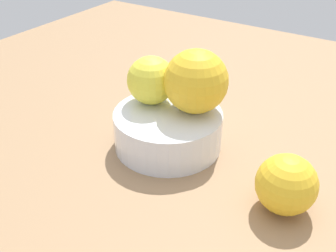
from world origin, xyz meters
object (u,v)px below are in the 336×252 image
object	(u,v)px
fruit_bowl	(168,130)
orange_in_bowl_0	(196,81)
orange_loose_0	(286,184)
orange_in_bowl_1	(151,80)

from	to	relation	value
fruit_bowl	orange_in_bowl_0	world-z (taller)	orange_in_bowl_0
orange_loose_0	fruit_bowl	bearing A→B (deg)	168.80
orange_in_bowl_0	orange_in_bowl_1	distance (cm)	6.37
orange_in_bowl_0	orange_in_bowl_1	bearing A→B (deg)	-168.10
orange_in_bowl_0	orange_loose_0	size ratio (longest dim) A/B	1.24
orange_in_bowl_0	orange_loose_0	world-z (taller)	orange_in_bowl_0
fruit_bowl	orange_in_bowl_0	xyz separation A→B (cm)	(2.59, 2.65, 6.92)
fruit_bowl	orange_loose_0	xyz separation A→B (cm)	(17.62, -3.49, 0.96)
orange_in_bowl_1	fruit_bowl	bearing A→B (deg)	-20.65
orange_in_bowl_0	orange_in_bowl_1	xyz separation A→B (cm)	(-6.17, -1.30, -0.93)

